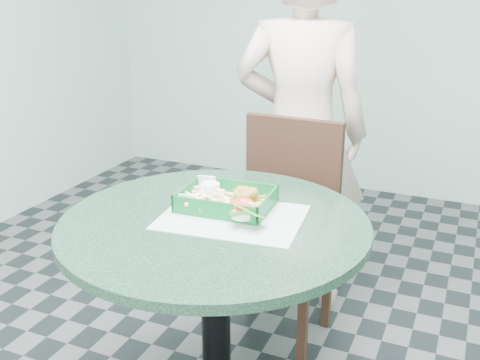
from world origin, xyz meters
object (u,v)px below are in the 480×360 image
at_px(dining_chair, 284,217).
at_px(sauce_ramekin, 211,193).
at_px(food_basket, 226,209).
at_px(diner_person, 301,117).
at_px(crab_sandwich, 245,203).
at_px(cafe_table, 215,275).

bearing_deg(dining_chair, sauce_ramekin, -97.85).
distance_m(dining_chair, food_basket, 0.57).
bearing_deg(diner_person, sauce_ramekin, 77.58).
relative_size(dining_chair, diner_person, 0.52).
relative_size(diner_person, food_basket, 6.24).
height_order(diner_person, crab_sandwich, diner_person).
relative_size(crab_sandwich, sauce_ramekin, 1.78).
relative_size(cafe_table, food_basket, 3.33).
bearing_deg(diner_person, dining_chair, 87.87).
relative_size(dining_chair, crab_sandwich, 8.53).
bearing_deg(cafe_table, sauce_ramekin, 119.52).
height_order(diner_person, sauce_ramekin, diner_person).
distance_m(dining_chair, crab_sandwich, 0.59).
xyz_separation_m(cafe_table, crab_sandwich, (0.06, 0.10, 0.22)).
bearing_deg(cafe_table, crab_sandwich, 57.99).
bearing_deg(dining_chair, crab_sandwich, -82.97).
xyz_separation_m(crab_sandwich, sauce_ramekin, (-0.13, 0.03, 0.00)).
bearing_deg(crab_sandwich, dining_chair, 95.11).
xyz_separation_m(dining_chair, sauce_ramekin, (-0.08, -0.49, 0.27)).
height_order(cafe_table, dining_chair, dining_chair).
xyz_separation_m(food_basket, sauce_ramekin, (-0.07, 0.03, 0.03)).
xyz_separation_m(diner_person, sauce_ramekin, (-0.05, -0.79, -0.09)).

